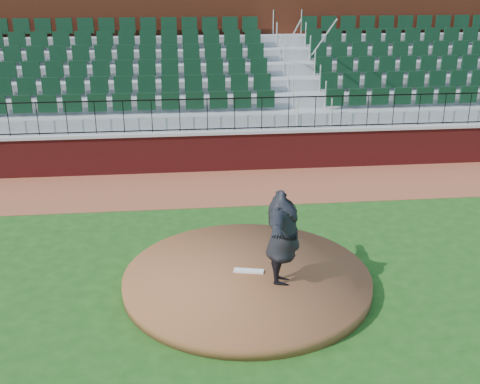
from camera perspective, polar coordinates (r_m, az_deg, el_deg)
name	(u,v)px	position (r m, az deg, el deg)	size (l,w,h in m)	color
ground	(248,275)	(12.21, 0.76, -8.21)	(90.00, 90.00, 0.00)	#1B4814
warning_track	(226,187)	(17.11, -1.40, 0.54)	(34.00, 3.20, 0.01)	brown
field_wall	(221,152)	(18.43, -1.83, 3.99)	(34.00, 0.35, 1.20)	maroon
wall_cap	(221,132)	(18.26, -1.86, 5.94)	(34.00, 0.45, 0.10)	#B7B7B7
wall_railing	(221,115)	(18.12, -1.88, 7.62)	(34.00, 0.05, 1.00)	black
seating_stands	(215,83)	(20.69, -2.48, 10.67)	(34.00, 5.10, 4.60)	gray
concourse_wall	(210,59)	(23.38, -2.97, 12.94)	(34.00, 0.50, 5.50)	maroon
pitchers_mound	(247,279)	(11.81, 0.69, -8.59)	(4.96, 4.96, 0.25)	brown
pitching_rubber	(249,271)	(11.82, 0.86, -7.77)	(0.60, 0.15, 0.04)	white
pitcher	(283,238)	(11.05, 4.23, -4.52)	(2.35, 0.64, 1.91)	black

